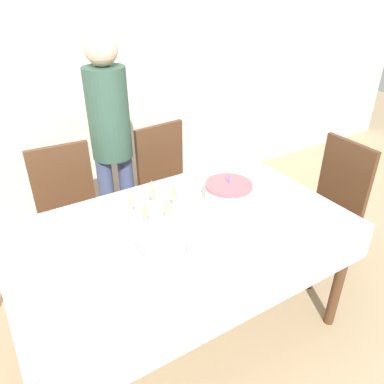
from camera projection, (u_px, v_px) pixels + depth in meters
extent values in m
plane|color=tan|center=(183.00, 326.00, 2.33)|extent=(12.00, 12.00, 0.00)
cube|color=silver|center=(73.00, 58.00, 2.84)|extent=(8.00, 0.05, 2.70)
cube|color=white|center=(182.00, 229.00, 1.96)|extent=(1.71, 1.02, 0.03)
cube|color=white|center=(182.00, 243.00, 2.00)|extent=(1.74, 1.05, 0.21)
cylinder|color=#51331E|center=(339.00, 278.00, 2.18)|extent=(0.06, 0.06, 0.72)
cylinder|color=#51331E|center=(21.00, 288.00, 2.11)|extent=(0.06, 0.06, 0.72)
cylinder|color=#51331E|center=(243.00, 208.00, 2.84)|extent=(0.06, 0.06, 0.72)
cube|color=#51331E|center=(75.00, 228.00, 2.49)|extent=(0.45, 0.45, 0.04)
cube|color=#51331E|center=(62.00, 180.00, 2.51)|extent=(0.40, 0.06, 0.50)
cylinder|color=#51331E|center=(113.00, 262.00, 2.54)|extent=(0.04, 0.04, 0.41)
cylinder|color=#51331E|center=(59.00, 279.00, 2.40)|extent=(0.04, 0.04, 0.41)
cylinder|color=#51331E|center=(98.00, 234.00, 2.82)|extent=(0.04, 0.04, 0.41)
cylinder|color=#51331E|center=(49.00, 248.00, 2.67)|extent=(0.04, 0.04, 0.41)
cube|color=#51331E|center=(175.00, 197.00, 2.85)|extent=(0.46, 0.46, 0.04)
cube|color=#51331E|center=(160.00, 156.00, 2.84)|extent=(0.40, 0.07, 0.50)
cylinder|color=#51331E|center=(208.00, 224.00, 2.93)|extent=(0.04, 0.04, 0.41)
cylinder|color=#51331E|center=(170.00, 241.00, 2.74)|extent=(0.04, 0.04, 0.41)
cylinder|color=#51331E|center=(181.00, 205.00, 3.18)|extent=(0.04, 0.04, 0.41)
cylinder|color=#51331E|center=(145.00, 219.00, 2.99)|extent=(0.04, 0.04, 0.41)
cube|color=#51331E|center=(318.00, 216.00, 2.62)|extent=(0.44, 0.44, 0.04)
cube|color=#51331E|center=(345.00, 176.00, 2.56)|extent=(0.05, 0.40, 0.50)
cylinder|color=#51331E|center=(313.00, 265.00, 2.52)|extent=(0.04, 0.04, 0.41)
cylinder|color=#51331E|center=(278.00, 237.00, 2.79)|extent=(0.04, 0.04, 0.41)
cylinder|color=#51331E|center=(350.00, 248.00, 2.67)|extent=(0.04, 0.04, 0.41)
cylinder|color=#51331E|center=(313.00, 223.00, 2.94)|extent=(0.04, 0.04, 0.41)
cylinder|color=silver|center=(228.00, 195.00, 2.12)|extent=(0.26, 0.26, 0.11)
cylinder|color=#D15B66|center=(229.00, 185.00, 2.09)|extent=(0.27, 0.27, 0.02)
cylinder|color=#3F72D8|center=(229.00, 179.00, 2.07)|extent=(0.01, 0.01, 0.06)
sphere|color=#F9CC4C|center=(229.00, 173.00, 2.05)|extent=(0.01, 0.01, 0.01)
cylinder|color=silver|center=(154.00, 218.00, 2.02)|extent=(0.33, 0.33, 0.01)
cylinder|color=silver|center=(174.00, 211.00, 2.07)|extent=(0.05, 0.05, 0.00)
cylinder|color=silver|center=(174.00, 204.00, 2.05)|extent=(0.01, 0.01, 0.08)
cone|color=#E0CC72|center=(173.00, 190.00, 2.01)|extent=(0.04, 0.04, 0.08)
cylinder|color=silver|center=(153.00, 207.00, 2.10)|extent=(0.05, 0.05, 0.00)
cylinder|color=silver|center=(152.00, 200.00, 2.08)|extent=(0.01, 0.01, 0.08)
cone|color=#E0CC72|center=(152.00, 187.00, 2.04)|extent=(0.04, 0.04, 0.08)
cylinder|color=silver|center=(132.00, 217.00, 2.01)|extent=(0.05, 0.05, 0.00)
cylinder|color=silver|center=(132.00, 210.00, 1.99)|extent=(0.01, 0.01, 0.08)
cone|color=#E0CC72|center=(130.00, 197.00, 1.95)|extent=(0.04, 0.04, 0.08)
cylinder|color=silver|center=(146.00, 228.00, 1.92)|extent=(0.05, 0.05, 0.00)
cylinder|color=silver|center=(146.00, 221.00, 1.90)|extent=(0.01, 0.01, 0.08)
cone|color=#E0CC72|center=(145.00, 207.00, 1.86)|extent=(0.04, 0.04, 0.08)
cylinder|color=silver|center=(167.00, 224.00, 1.96)|extent=(0.05, 0.05, 0.00)
cylinder|color=silver|center=(167.00, 217.00, 1.93)|extent=(0.01, 0.01, 0.08)
cone|color=#E0CC72|center=(167.00, 203.00, 1.89)|extent=(0.04, 0.04, 0.08)
cylinder|color=silver|center=(213.00, 254.00, 1.75)|extent=(0.25, 0.25, 0.01)
cylinder|color=silver|center=(213.00, 252.00, 1.75)|extent=(0.25, 0.25, 0.01)
cylinder|color=silver|center=(213.00, 251.00, 1.75)|extent=(0.25, 0.25, 0.01)
cylinder|color=silver|center=(213.00, 250.00, 1.74)|extent=(0.25, 0.25, 0.01)
cylinder|color=silver|center=(214.00, 249.00, 1.74)|extent=(0.25, 0.25, 0.01)
cylinder|color=silver|center=(214.00, 248.00, 1.74)|extent=(0.25, 0.25, 0.01)
cylinder|color=silver|center=(214.00, 247.00, 1.73)|extent=(0.25, 0.25, 0.01)
cylinder|color=silver|center=(214.00, 245.00, 1.73)|extent=(0.25, 0.25, 0.01)
cylinder|color=silver|center=(191.00, 229.00, 1.93)|extent=(0.18, 0.18, 0.01)
cylinder|color=silver|center=(191.00, 228.00, 1.92)|extent=(0.18, 0.18, 0.01)
cylinder|color=silver|center=(191.00, 227.00, 1.92)|extent=(0.18, 0.18, 0.01)
cylinder|color=silver|center=(191.00, 225.00, 1.92)|extent=(0.18, 0.18, 0.01)
cylinder|color=silver|center=(191.00, 224.00, 1.91)|extent=(0.18, 0.18, 0.01)
cylinder|color=silver|center=(191.00, 223.00, 1.91)|extent=(0.18, 0.18, 0.01)
cube|color=silver|center=(262.00, 222.00, 1.99)|extent=(0.29, 0.10, 0.00)
cube|color=silver|center=(167.00, 253.00, 1.75)|extent=(0.17, 0.06, 0.02)
cube|color=pink|center=(151.00, 243.00, 1.82)|extent=(0.15, 0.15, 0.01)
cylinder|color=#3F4C72|center=(109.00, 205.00, 2.82)|extent=(0.11, 0.11, 0.78)
cylinder|color=#3F4C72|center=(128.00, 200.00, 2.89)|extent=(0.11, 0.11, 0.78)
cylinder|color=#335142|center=(108.00, 114.00, 2.51)|extent=(0.28, 0.28, 0.62)
sphere|color=#D8B293|center=(101.00, 49.00, 2.30)|extent=(0.21, 0.21, 0.21)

